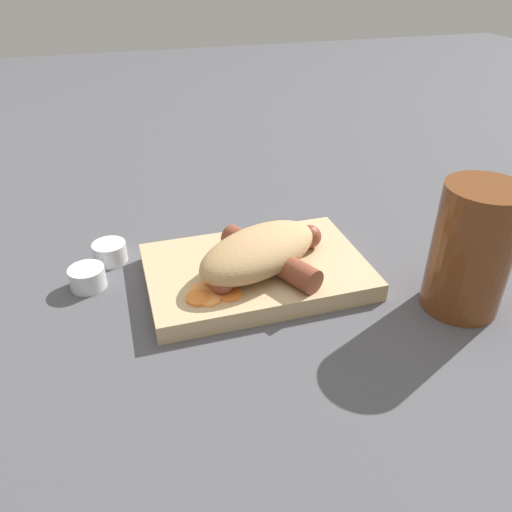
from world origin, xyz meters
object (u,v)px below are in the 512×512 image
at_px(sausage, 269,257).
at_px(condiment_cup_near, 110,253).
at_px(food_tray, 256,271).
at_px(condiment_cup_far, 88,279).
at_px(bread_roll, 262,251).
at_px(drink_glass, 472,250).

relative_size(sausage, condiment_cup_near, 3.70).
bearing_deg(food_tray, condiment_cup_near, -29.12).
bearing_deg(food_tray, condiment_cup_far, -12.21).
bearing_deg(condiment_cup_far, sausage, 165.11).
relative_size(bread_roll, condiment_cup_near, 4.30).
bearing_deg(bread_roll, condiment_cup_far, -14.98).
distance_m(condiment_cup_near, drink_glass, 0.41).
distance_m(bread_roll, condiment_cup_near, 0.19).
height_order(bread_roll, drink_glass, drink_glass).
xyz_separation_m(bread_roll, sausage, (-0.01, 0.00, -0.01)).
bearing_deg(drink_glass, condiment_cup_near, -29.25).
bearing_deg(sausage, drink_glass, 152.05).
relative_size(condiment_cup_near, condiment_cup_far, 1.00).
distance_m(food_tray, condiment_cup_near, 0.18).
bearing_deg(drink_glass, food_tray, -29.35).
bearing_deg(condiment_cup_far, food_tray, 167.79).
relative_size(sausage, condiment_cup_far, 3.70).
xyz_separation_m(sausage, condiment_cup_near, (0.17, -0.10, -0.02)).
bearing_deg(drink_glass, condiment_cup_far, -21.46).
relative_size(sausage, drink_glass, 1.08).
relative_size(bread_roll, condiment_cup_far, 4.30).
height_order(condiment_cup_far, drink_glass, drink_glass).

